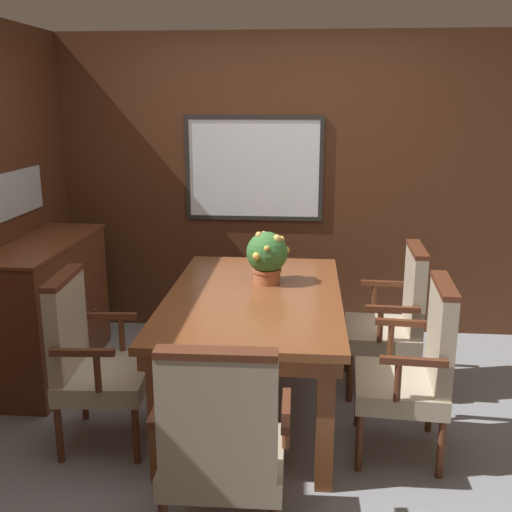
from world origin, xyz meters
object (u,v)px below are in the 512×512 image
object	(u,v)px
sideboard_cabinet	(49,309)
dining_table	(254,309)
chair_right_near	(416,365)
chair_head_near	(222,444)
potted_plant	(267,255)
chair_left_near	(90,356)
chair_right_far	(395,316)

from	to	relation	value
sideboard_cabinet	dining_table	bearing A→B (deg)	-15.84
chair_right_near	chair_head_near	xyz separation A→B (m)	(-0.95, -0.85, 0.00)
potted_plant	chair_head_near	bearing A→B (deg)	-93.46
chair_head_near	potted_plant	size ratio (longest dim) A/B	2.94
dining_table	chair_left_near	world-z (taller)	chair_left_near
chair_head_near	chair_right_far	bearing A→B (deg)	-121.07
chair_left_near	potted_plant	bearing A→B (deg)	-59.37
chair_right_near	chair_head_near	world-z (taller)	same
chair_left_near	sideboard_cabinet	distance (m)	1.04
chair_left_near	chair_head_near	xyz separation A→B (m)	(0.86, -0.82, 0.00)
dining_table	chair_left_near	distance (m)	1.00
dining_table	potted_plant	bearing A→B (deg)	75.66
chair_right_near	potted_plant	xyz separation A→B (m)	(-0.86, 0.62, 0.44)
chair_right_far	potted_plant	distance (m)	0.97
dining_table	chair_left_near	xyz separation A→B (m)	(-0.89, -0.42, -0.16)
chair_left_near	chair_head_near	size ratio (longest dim) A/B	1.00
chair_head_near	sideboard_cabinet	size ratio (longest dim) A/B	0.78
chair_right_far	chair_left_near	world-z (taller)	same
chair_right_far	chair_head_near	world-z (taller)	same
chair_right_near	potted_plant	world-z (taller)	potted_plant
chair_right_far	sideboard_cabinet	xyz separation A→B (m)	(-2.41, 0.04, -0.04)
dining_table	chair_left_near	bearing A→B (deg)	-154.91
dining_table	chair_right_far	size ratio (longest dim) A/B	1.73
dining_table	chair_right_far	world-z (taller)	chair_right_far
chair_left_near	sideboard_cabinet	world-z (taller)	chair_left_near
dining_table	sideboard_cabinet	bearing A→B (deg)	164.16
chair_left_near	sideboard_cabinet	size ratio (longest dim) A/B	0.78
chair_right_far	sideboard_cabinet	size ratio (longest dim) A/B	0.78
chair_right_far	potted_plant	size ratio (longest dim) A/B	2.94
chair_left_near	potted_plant	distance (m)	1.24
sideboard_cabinet	chair_head_near	bearing A→B (deg)	-48.48
chair_head_near	sideboard_cabinet	xyz separation A→B (m)	(-1.47, 1.66, -0.04)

